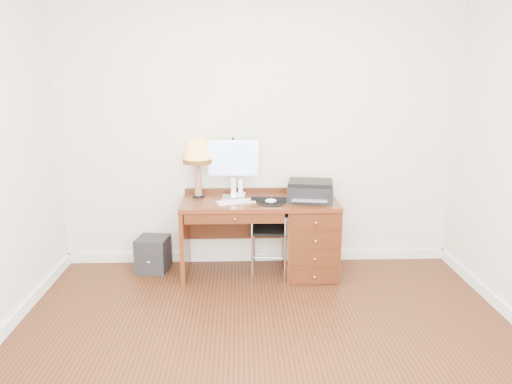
{
  "coord_description": "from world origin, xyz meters",
  "views": [
    {
      "loc": [
        -0.2,
        -3.25,
        1.97
      ],
      "look_at": [
        -0.04,
        1.2,
        0.88
      ],
      "focal_mm": 35.0,
      "sensor_mm": 36.0,
      "label": 1
    }
  ],
  "objects_px": {
    "desk": "(292,233)",
    "chair": "(270,225)",
    "phone": "(241,191)",
    "equipment_box": "(153,254)",
    "leg_lamp": "(197,155)",
    "monitor": "(233,161)",
    "printer": "(310,191)"
  },
  "relations": [
    {
      "from": "monitor",
      "to": "equipment_box",
      "type": "height_order",
      "value": "monitor"
    },
    {
      "from": "printer",
      "to": "chair",
      "type": "bearing_deg",
      "value": -177.2
    },
    {
      "from": "monitor",
      "to": "chair",
      "type": "distance_m",
      "value": 0.72
    },
    {
      "from": "printer",
      "to": "leg_lamp",
      "type": "height_order",
      "value": "leg_lamp"
    },
    {
      "from": "leg_lamp",
      "to": "printer",
      "type": "bearing_deg",
      "value": -8.36
    },
    {
      "from": "leg_lamp",
      "to": "chair",
      "type": "relative_size",
      "value": 0.72
    },
    {
      "from": "desk",
      "to": "printer",
      "type": "bearing_deg",
      "value": -6.43
    },
    {
      "from": "printer",
      "to": "leg_lamp",
      "type": "bearing_deg",
      "value": -178.95
    },
    {
      "from": "printer",
      "to": "phone",
      "type": "bearing_deg",
      "value": 174.49
    },
    {
      "from": "leg_lamp",
      "to": "phone",
      "type": "xyz_separation_m",
      "value": [
        0.42,
        0.02,
        -0.37
      ]
    },
    {
      "from": "desk",
      "to": "phone",
      "type": "xyz_separation_m",
      "value": [
        -0.5,
        0.16,
        0.39
      ]
    },
    {
      "from": "monitor",
      "to": "printer",
      "type": "distance_m",
      "value": 0.8
    },
    {
      "from": "equipment_box",
      "to": "leg_lamp",
      "type": "bearing_deg",
      "value": 14.49
    },
    {
      "from": "printer",
      "to": "equipment_box",
      "type": "bearing_deg",
      "value": -174.81
    },
    {
      "from": "desk",
      "to": "equipment_box",
      "type": "distance_m",
      "value": 1.41
    },
    {
      "from": "leg_lamp",
      "to": "monitor",
      "type": "bearing_deg",
      "value": 1.37
    },
    {
      "from": "desk",
      "to": "leg_lamp",
      "type": "relative_size",
      "value": 2.6
    },
    {
      "from": "chair",
      "to": "equipment_box",
      "type": "height_order",
      "value": "chair"
    },
    {
      "from": "printer",
      "to": "chair",
      "type": "xyz_separation_m",
      "value": [
        -0.39,
        0.04,
        -0.36
      ]
    },
    {
      "from": "phone",
      "to": "equipment_box",
      "type": "relative_size",
      "value": 0.5
    },
    {
      "from": "leg_lamp",
      "to": "equipment_box",
      "type": "bearing_deg",
      "value": -174.51
    },
    {
      "from": "chair",
      "to": "printer",
      "type": "bearing_deg",
      "value": -1.36
    },
    {
      "from": "phone",
      "to": "equipment_box",
      "type": "height_order",
      "value": "phone"
    },
    {
      "from": "monitor",
      "to": "phone",
      "type": "relative_size",
      "value": 3.26
    },
    {
      "from": "desk",
      "to": "chair",
      "type": "distance_m",
      "value": 0.24
    },
    {
      "from": "monitor",
      "to": "leg_lamp",
      "type": "height_order",
      "value": "leg_lamp"
    },
    {
      "from": "equipment_box",
      "to": "phone",
      "type": "bearing_deg",
      "value": 13.06
    },
    {
      "from": "printer",
      "to": "equipment_box",
      "type": "height_order",
      "value": "printer"
    },
    {
      "from": "monitor",
      "to": "equipment_box",
      "type": "xyz_separation_m",
      "value": [
        -0.81,
        -0.05,
        -0.93
      ]
    },
    {
      "from": "desk",
      "to": "phone",
      "type": "bearing_deg",
      "value": 162.41
    },
    {
      "from": "desk",
      "to": "leg_lamp",
      "type": "bearing_deg",
      "value": 171.3
    },
    {
      "from": "desk",
      "to": "monitor",
      "type": "height_order",
      "value": "monitor"
    }
  ]
}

